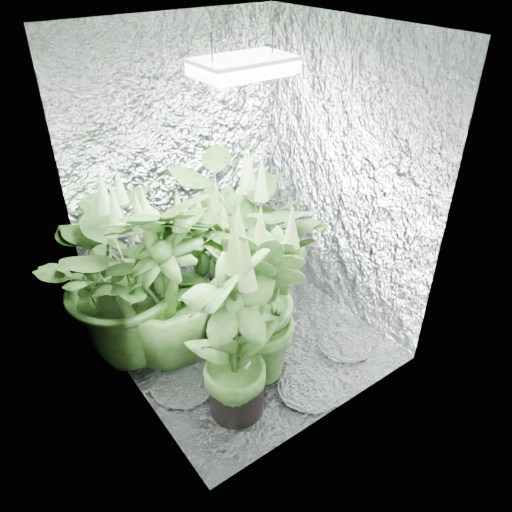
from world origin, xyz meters
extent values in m
plane|color=silver|center=(0.00, 0.00, 0.00)|extent=(1.60, 1.60, 0.00)
cube|color=silver|center=(0.00, 0.80, 1.00)|extent=(1.60, 0.02, 2.00)
cube|color=silver|center=(0.00, -0.80, 1.00)|extent=(1.60, 0.02, 2.00)
cube|color=silver|center=(-0.80, 0.00, 1.00)|extent=(0.02, 1.60, 2.00)
cube|color=silver|center=(0.80, 0.00, 1.00)|extent=(0.02, 1.60, 2.00)
cube|color=silver|center=(0.00, 0.00, 2.00)|extent=(1.60, 1.60, 0.01)
cube|color=gray|center=(0.00, 0.00, 1.83)|extent=(0.50, 0.30, 0.08)
cube|color=white|center=(0.00, 0.00, 1.79)|extent=(0.46, 0.26, 0.01)
cylinder|color=black|center=(-0.18, 0.00, 1.94)|extent=(0.01, 0.01, 0.13)
cylinder|color=black|center=(0.18, 0.00, 1.94)|extent=(0.01, 0.01, 0.13)
cylinder|color=black|center=(-0.64, 0.40, 0.13)|extent=(0.30, 0.30, 0.27)
cylinder|color=#47341A|center=(-0.64, 0.40, 0.25)|extent=(0.27, 0.27, 0.03)
imported|color=#143D12|center=(-0.64, 0.40, 0.62)|extent=(1.08, 1.08, 1.17)
cone|color=#5F853F|center=(-0.64, 0.40, 1.14)|extent=(0.10, 0.10, 0.27)
cylinder|color=black|center=(-0.18, 0.27, 0.12)|extent=(0.28, 0.28, 0.25)
cylinder|color=#47341A|center=(-0.18, 0.27, 0.23)|extent=(0.26, 0.26, 0.03)
imported|color=#143D12|center=(-0.18, 0.27, 0.50)|extent=(0.67, 0.67, 0.95)
cone|color=#5F853F|center=(-0.18, 0.27, 0.92)|extent=(0.09, 0.09, 0.25)
cylinder|color=black|center=(0.14, 0.46, 0.11)|extent=(0.26, 0.26, 0.23)
cylinder|color=#47341A|center=(0.14, 0.46, 0.21)|extent=(0.24, 0.24, 0.03)
imported|color=#143D12|center=(0.14, 0.46, 0.46)|extent=(0.64, 0.64, 0.86)
cone|color=#5F853F|center=(0.14, 0.46, 0.84)|extent=(0.08, 0.08, 0.23)
cylinder|color=black|center=(-0.47, 0.19, 0.13)|extent=(0.29, 0.29, 0.26)
cylinder|color=#47341A|center=(-0.47, 0.19, 0.25)|extent=(0.27, 0.27, 0.03)
imported|color=#143D12|center=(-0.47, 0.19, 0.59)|extent=(0.84, 0.84, 1.12)
cone|color=#5F853F|center=(-0.47, 0.19, 1.09)|extent=(0.09, 0.09, 0.26)
cylinder|color=black|center=(0.24, 0.23, 0.14)|extent=(0.31, 0.31, 0.27)
cylinder|color=#47341A|center=(0.24, 0.23, 0.26)|extent=(0.28, 0.28, 0.03)
imported|color=#143D12|center=(0.24, 0.23, 0.60)|extent=(1.21, 1.21, 1.14)
cone|color=#5F853F|center=(0.24, 0.23, 1.10)|extent=(0.10, 0.10, 0.27)
cylinder|color=black|center=(-0.39, -0.45, 0.14)|extent=(0.32, 0.32, 0.29)
cylinder|color=#47341A|center=(-0.39, -0.45, 0.27)|extent=(0.29, 0.29, 0.03)
imported|color=#143D12|center=(-0.39, -0.45, 0.61)|extent=(0.83, 0.83, 1.15)
cone|color=#5F853F|center=(-0.39, -0.45, 1.11)|extent=(0.10, 0.10, 0.29)
cylinder|color=black|center=(-0.08, -0.27, 0.13)|extent=(0.30, 0.30, 0.27)
cylinder|color=#47341A|center=(-0.08, -0.27, 0.25)|extent=(0.28, 0.28, 0.03)
imported|color=#143D12|center=(-0.08, -0.27, 0.58)|extent=(0.67, 0.67, 1.09)
cone|color=#5F853F|center=(-0.08, -0.27, 1.06)|extent=(0.10, 0.10, 0.27)
cylinder|color=black|center=(0.64, 0.33, 0.04)|extent=(0.14, 0.14, 0.08)
cylinder|color=black|center=(0.64, 0.33, 0.19)|extent=(0.12, 0.12, 0.10)
cylinder|color=#4C4C51|center=(0.58, 0.32, 0.19)|extent=(0.08, 0.29, 0.29)
torus|color=#4C4C51|center=(0.58, 0.32, 0.19)|extent=(0.08, 0.30, 0.30)
cube|color=white|center=(-0.32, -0.48, 0.30)|extent=(0.06, 0.04, 0.09)
camera|label=1|loc=(-1.48, -2.13, 2.39)|focal=35.00mm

